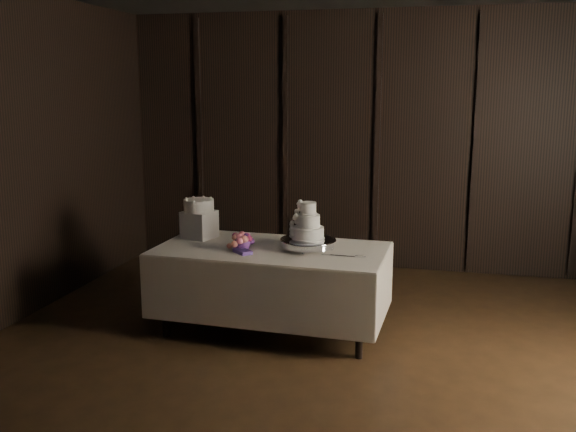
# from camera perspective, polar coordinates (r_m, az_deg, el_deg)

# --- Properties ---
(room) EXTENTS (6.08, 7.08, 3.08)m
(room) POSITION_cam_1_polar(r_m,az_deg,el_deg) (4.14, 2.82, 2.54)
(room) COLOR black
(room) RESTS_ON ground
(display_table) EXTENTS (2.03, 1.11, 0.76)m
(display_table) POSITION_cam_1_polar(r_m,az_deg,el_deg) (5.68, -1.48, -6.20)
(display_table) COLOR beige
(display_table) RESTS_ON ground
(cake_stand) EXTENTS (0.50, 0.50, 0.09)m
(cake_stand) POSITION_cam_1_polar(r_m,az_deg,el_deg) (5.52, 1.80, -2.54)
(cake_stand) COLOR silver
(cake_stand) RESTS_ON display_table
(wedding_cake) EXTENTS (0.31, 0.27, 0.32)m
(wedding_cake) POSITION_cam_1_polar(r_m,az_deg,el_deg) (5.47, 1.54, -0.80)
(wedding_cake) COLOR white
(wedding_cake) RESTS_ON cake_stand
(bouquet) EXTENTS (0.47, 0.47, 0.18)m
(bouquet) POSITION_cam_1_polar(r_m,az_deg,el_deg) (5.53, -4.18, -2.36)
(bouquet) COLOR #DB5D71
(bouquet) RESTS_ON display_table
(box_pedestal) EXTENTS (0.32, 0.32, 0.25)m
(box_pedestal) POSITION_cam_1_polar(r_m,az_deg,el_deg) (5.98, -7.88, -0.75)
(box_pedestal) COLOR white
(box_pedestal) RESTS_ON display_table
(small_cake) EXTENTS (0.32, 0.32, 0.11)m
(small_cake) POSITION_cam_1_polar(r_m,az_deg,el_deg) (5.95, -7.93, 0.95)
(small_cake) COLOR white
(small_cake) RESTS_ON box_pedestal
(cake_knife) EXTENTS (0.37, 0.04, 0.01)m
(cake_knife) POSITION_cam_1_polar(r_m,az_deg,el_deg) (5.32, 4.47, -3.53)
(cake_knife) COLOR silver
(cake_knife) RESTS_ON display_table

